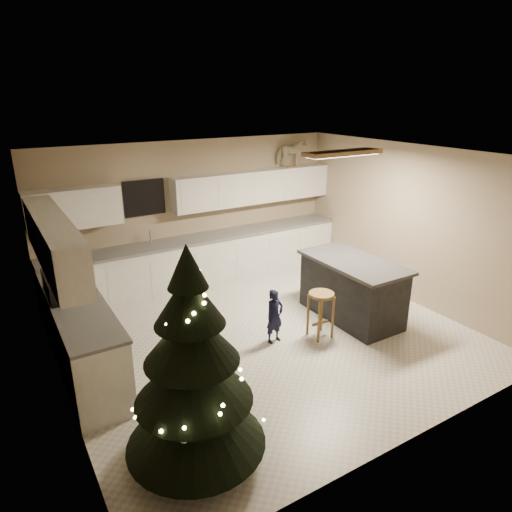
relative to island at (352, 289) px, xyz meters
name	(u,v)px	position (x,y,z in m)	size (l,w,h in m)	color
ground_plane	(268,337)	(-1.46, 0.12, -0.48)	(5.50, 5.50, 0.00)	beige
room_shell	(271,221)	(-1.44, 0.12, 1.27)	(5.52, 5.02, 2.61)	gray
cabinetry	(165,265)	(-2.37, 1.77, 0.28)	(5.50, 3.20, 2.00)	white
island	(352,289)	(0.00, 0.00, 0.00)	(0.90, 1.70, 0.95)	black
bar_stool	(321,304)	(-0.80, -0.23, 0.04)	(0.36, 0.36, 0.69)	brown
christmas_tree	(193,379)	(-3.31, -1.48, 0.43)	(1.38, 1.33, 2.21)	#3F2816
toddler	(275,316)	(-1.45, -0.01, -0.08)	(0.29, 0.19, 0.79)	black
rocking_horse	(292,153)	(0.54, 2.45, 1.79)	(0.61, 0.29, 0.52)	brown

